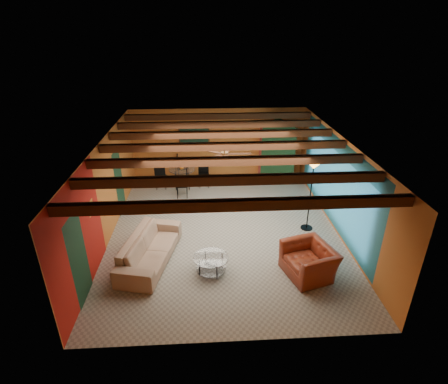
{
  "coord_description": "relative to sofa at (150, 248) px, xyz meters",
  "views": [
    {
      "loc": [
        -0.53,
        -8.77,
        5.48
      ],
      "look_at": [
        0.0,
        0.2,
        1.15
      ],
      "focal_mm": 28.08,
      "sensor_mm": 36.0,
      "label": 1
    }
  ],
  "objects": [
    {
      "name": "ceiling_fan",
      "position": [
        1.97,
        1.33,
        2.0
      ],
      "size": [
        1.5,
        1.5,
        0.44
      ],
      "primitive_type": null,
      "color": "#472614",
      "rests_on": "ceiling"
    },
    {
      "name": "potted_plant",
      "position": [
        4.17,
        5.03,
        2.02
      ],
      "size": [
        0.47,
        0.41,
        0.5
      ],
      "primitive_type": "imported",
      "rotation": [
        0.0,
        0.0,
        0.05
      ],
      "color": "#26661E",
      "rests_on": "armoire"
    },
    {
      "name": "painting",
      "position": [
        1.07,
        5.29,
        1.29
      ],
      "size": [
        1.05,
        0.03,
        0.65
      ],
      "primitive_type": "cube",
      "color": "black",
      "rests_on": "wall_back"
    },
    {
      "name": "dining_table",
      "position": [
        0.61,
        4.43,
        0.14
      ],
      "size": [
        1.99,
        1.99,
        1.01
      ],
      "primitive_type": null,
      "rotation": [
        0.0,
        0.0,
        0.03
      ],
      "color": "silver",
      "rests_on": "ground"
    },
    {
      "name": "room",
      "position": [
        1.97,
        1.44,
        2.0
      ],
      "size": [
        6.52,
        8.01,
        2.71
      ],
      "color": "gray",
      "rests_on": "ground"
    },
    {
      "name": "floor_lamp",
      "position": [
        4.41,
        1.3,
        0.7
      ],
      "size": [
        0.57,
        0.57,
        2.13
      ],
      "primitive_type": null,
      "rotation": [
        0.0,
        0.0,
        -0.38
      ],
      "color": "black",
      "rests_on": "ground"
    },
    {
      "name": "armchair",
      "position": [
        3.86,
        -0.77,
        0.02
      ],
      "size": [
        1.32,
        1.42,
        0.76
      ],
      "primitive_type": "imported",
      "rotation": [
        0.0,
        0.0,
        -1.27
      ],
      "color": "maroon",
      "rests_on": "ground"
    },
    {
      "name": "sofa",
      "position": [
        0.0,
        0.0,
        0.0
      ],
      "size": [
        1.48,
        2.62,
        0.72
      ],
      "primitive_type": "imported",
      "rotation": [
        0.0,
        0.0,
        1.35
      ],
      "color": "#A18068",
      "rests_on": "ground"
    },
    {
      "name": "coffee_table",
      "position": [
        1.53,
        -0.55,
        -0.14
      ],
      "size": [
        1.11,
        1.11,
        0.44
      ],
      "primitive_type": null,
      "rotation": [
        0.0,
        0.0,
        -0.35
      ],
      "color": "white",
      "rests_on": "ground"
    },
    {
      "name": "armoire",
      "position": [
        4.17,
        5.03,
        0.7
      ],
      "size": [
        1.35,
        1.01,
        2.13
      ],
      "primitive_type": "cube",
      "rotation": [
        0.0,
        0.0,
        -0.39
      ],
      "color": "maroon",
      "rests_on": "ground"
    },
    {
      "name": "vase",
      "position": [
        0.61,
        4.43,
        0.73
      ],
      "size": [
        0.22,
        0.22,
        0.17
      ],
      "primitive_type": "imported",
      "rotation": [
        0.0,
        0.0,
        0.39
      ],
      "color": "orange",
      "rests_on": "dining_table"
    }
  ]
}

